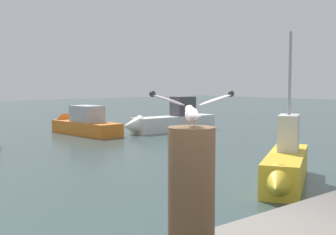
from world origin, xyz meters
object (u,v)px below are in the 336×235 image
seagull (192,109)px  boat_yellow (285,166)px  boat_orange (79,124)px  mooring_post (191,192)px  boat_white (169,121)px

seagull → boat_yellow: (7.43, 4.35, -1.94)m
seagull → boat_orange: 20.43m
mooring_post → seagull: (0.00, 0.00, 0.58)m
boat_white → boat_yellow: size_ratio=1.37×
seagull → mooring_post: bearing=-126.3°
boat_white → boat_orange: 4.76m
boat_yellow → boat_orange: bearing=82.6°
mooring_post → boat_yellow: (7.43, 4.36, -1.36)m
mooring_post → seagull: 0.58m
mooring_post → seagull: seagull is taller
boat_white → seagull: bearing=-130.2°
boat_white → boat_yellow: boat_yellow is taller
seagull → boat_white: 20.81m
mooring_post → boat_orange: mooring_post is taller
seagull → boat_yellow: size_ratio=0.12×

